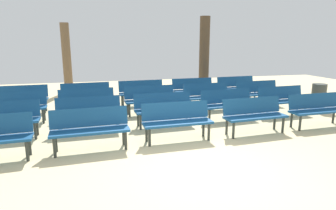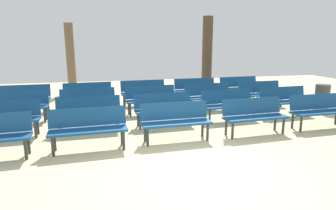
{
  "view_description": "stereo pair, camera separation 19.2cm",
  "coord_description": "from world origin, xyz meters",
  "px_view_note": "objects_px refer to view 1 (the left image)",
  "views": [
    {
      "loc": [
        -1.85,
        -4.41,
        2.24
      ],
      "look_at": [
        0.0,
        2.88,
        0.55
      ],
      "focal_mm": 30.28,
      "sensor_mm": 36.0,
      "label": 1
    },
    {
      "loc": [
        -1.67,
        -4.46,
        2.24
      ],
      "look_at": [
        0.0,
        2.88,
        0.55
      ],
      "focal_mm": 30.28,
      "sensor_mm": 36.0,
      "label": 2
    }
  ],
  "objects_px": {
    "bench_r0_c4": "(317,108)",
    "bench_r1_c1": "(89,112)",
    "tree_0": "(67,58)",
    "bench_r3_c0": "(21,98)",
    "bench_r1_c3": "(228,102)",
    "bench_r1_c4": "(282,99)",
    "bench_r0_c2": "(177,119)",
    "bench_r3_c1": "(86,94)",
    "bench_r2_c2": "(150,98)",
    "bench_r0_c1": "(90,127)",
    "bench_r2_c4": "(258,92)",
    "bench_r1_c0": "(2,118)",
    "bench_r3_c2": "(141,91)",
    "bench_r2_c0": "(16,106)",
    "bench_r2_c3": "(207,95)",
    "bench_r1_c2": "(164,107)",
    "bench_r2_c1": "(87,102)",
    "bench_r0_c3": "(254,113)",
    "bench_r3_c4": "(237,86)",
    "trash_bin": "(318,97)",
    "tree_1": "(204,56)",
    "bench_r3_c3": "(193,88)"
  },
  "relations": [
    {
      "from": "bench_r3_c3",
      "to": "tree_1",
      "type": "xyz_separation_m",
      "value": [
        0.91,
        1.28,
        1.13
      ]
    },
    {
      "from": "bench_r1_c0",
      "to": "bench_r1_c1",
      "type": "relative_size",
      "value": 1.01
    },
    {
      "from": "bench_r1_c1",
      "to": "bench_r3_c2",
      "type": "relative_size",
      "value": 1.0
    },
    {
      "from": "bench_r1_c4",
      "to": "bench_r2_c0",
      "type": "distance_m",
      "value": 7.84
    },
    {
      "from": "bench_r2_c0",
      "to": "bench_r3_c1",
      "type": "xyz_separation_m",
      "value": [
        1.83,
        1.36,
        0.0
      ]
    },
    {
      "from": "bench_r1_c2",
      "to": "bench_r3_c1",
      "type": "bearing_deg",
      "value": 127.07
    },
    {
      "from": "bench_r0_c4",
      "to": "bench_r1_c1",
      "type": "xyz_separation_m",
      "value": [
        -5.91,
        1.04,
        0.0
      ]
    },
    {
      "from": "bench_r0_c4",
      "to": "bench_r2_c4",
      "type": "height_order",
      "value": "same"
    },
    {
      "from": "bench_r2_c0",
      "to": "bench_r3_c0",
      "type": "distance_m",
      "value": 1.27
    },
    {
      "from": "bench_r1_c1",
      "to": "trash_bin",
      "type": "bearing_deg",
      "value": 2.94
    },
    {
      "from": "bench_r2_c4",
      "to": "bench_r3_c0",
      "type": "xyz_separation_m",
      "value": [
        -7.9,
        0.9,
        0.0
      ]
    },
    {
      "from": "bench_r3_c1",
      "to": "tree_0",
      "type": "height_order",
      "value": "tree_0"
    },
    {
      "from": "bench_r3_c3",
      "to": "trash_bin",
      "type": "xyz_separation_m",
      "value": [
        3.6,
        -2.32,
        -0.07
      ]
    },
    {
      "from": "bench_r0_c1",
      "to": "bench_r1_c0",
      "type": "bearing_deg",
      "value": 146.24
    },
    {
      "from": "bench_r1_c0",
      "to": "bench_r1_c3",
      "type": "bearing_deg",
      "value": 0.25
    },
    {
      "from": "bench_r0_c4",
      "to": "bench_r2_c1",
      "type": "height_order",
      "value": "same"
    },
    {
      "from": "bench_r2_c2",
      "to": "bench_r3_c1",
      "type": "bearing_deg",
      "value": 145.85
    },
    {
      "from": "bench_r2_c0",
      "to": "bench_r2_c3",
      "type": "distance_m",
      "value": 5.78
    },
    {
      "from": "bench_r2_c4",
      "to": "bench_r1_c1",
      "type": "bearing_deg",
      "value": -167.25
    },
    {
      "from": "bench_r3_c0",
      "to": "bench_r2_c2",
      "type": "bearing_deg",
      "value": -16.83
    },
    {
      "from": "bench_r1_c2",
      "to": "tree_0",
      "type": "relative_size",
      "value": 0.53
    },
    {
      "from": "bench_r3_c3",
      "to": "bench_r3_c4",
      "type": "height_order",
      "value": "same"
    },
    {
      "from": "bench_r1_c1",
      "to": "bench_r3_c1",
      "type": "bearing_deg",
      "value": 91.94
    },
    {
      "from": "bench_r3_c1",
      "to": "bench_r0_c4",
      "type": "bearing_deg",
      "value": -33.93
    },
    {
      "from": "bench_r0_c3",
      "to": "bench_r0_c4",
      "type": "relative_size",
      "value": 1.01
    },
    {
      "from": "bench_r1_c3",
      "to": "bench_r3_c4",
      "type": "distance_m",
      "value": 3.28
    },
    {
      "from": "bench_r1_c3",
      "to": "bench_r1_c4",
      "type": "bearing_deg",
      "value": -1.54
    },
    {
      "from": "bench_r0_c2",
      "to": "bench_r1_c2",
      "type": "distance_m",
      "value": 1.27
    },
    {
      "from": "bench_r1_c0",
      "to": "trash_bin",
      "type": "relative_size",
      "value": 1.85
    },
    {
      "from": "bench_r2_c1",
      "to": "bench_r2_c2",
      "type": "relative_size",
      "value": 1.0
    },
    {
      "from": "bench_r0_c1",
      "to": "tree_0",
      "type": "relative_size",
      "value": 0.53
    },
    {
      "from": "tree_0",
      "to": "bench_r3_c0",
      "type": "bearing_deg",
      "value": -107.0
    },
    {
      "from": "bench_r1_c0",
      "to": "bench_r3_c2",
      "type": "height_order",
      "value": "same"
    },
    {
      "from": "bench_r0_c1",
      "to": "bench_r1_c2",
      "type": "bearing_deg",
      "value": 33.43
    },
    {
      "from": "bench_r2_c0",
      "to": "bench_r0_c2",
      "type": "bearing_deg",
      "value": -35.16
    },
    {
      "from": "bench_r1_c1",
      "to": "bench_r0_c4",
      "type": "bearing_deg",
      "value": -11.24
    },
    {
      "from": "bench_r0_c2",
      "to": "bench_r3_c1",
      "type": "bearing_deg",
      "value": 117.61
    },
    {
      "from": "bench_r0_c1",
      "to": "tree_1",
      "type": "distance_m",
      "value": 7.25
    },
    {
      "from": "bench_r0_c4",
      "to": "bench_r2_c2",
      "type": "xyz_separation_m",
      "value": [
        -4.08,
        2.45,
        0.0
      ]
    },
    {
      "from": "bench_r2_c3",
      "to": "tree_1",
      "type": "height_order",
      "value": "tree_1"
    },
    {
      "from": "bench_r1_c3",
      "to": "bench_r3_c2",
      "type": "bearing_deg",
      "value": 125.24
    },
    {
      "from": "bench_r0_c2",
      "to": "bench_r1_c3",
      "type": "height_order",
      "value": "same"
    },
    {
      "from": "tree_0",
      "to": "bench_r1_c4",
      "type": "bearing_deg",
      "value": -41.01
    },
    {
      "from": "bench_r2_c1",
      "to": "bench_r2_c3",
      "type": "distance_m",
      "value": 3.87
    },
    {
      "from": "bench_r2_c3",
      "to": "trash_bin",
      "type": "bearing_deg",
      "value": -18.77
    },
    {
      "from": "bench_r2_c2",
      "to": "bench_r2_c3",
      "type": "height_order",
      "value": "same"
    },
    {
      "from": "tree_0",
      "to": "trash_bin",
      "type": "bearing_deg",
      "value": -33.97
    },
    {
      "from": "bench_r2_c0",
      "to": "bench_r1_c3",
      "type": "bearing_deg",
      "value": -13.79
    },
    {
      "from": "tree_0",
      "to": "bench_r2_c1",
      "type": "bearing_deg",
      "value": -79.29
    },
    {
      "from": "bench_r0_c2",
      "to": "bench_r3_c4",
      "type": "relative_size",
      "value": 0.99
    }
  ]
}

